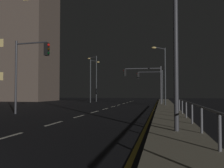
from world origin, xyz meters
TOP-DOWN VIEW (x-y plane):
  - ground_plane at (0.00, 17.50)m, footprint 112.00×112.00m
  - sidewalk_right at (6.05, 17.50)m, footprint 2.04×77.00m
  - lane_markings_center at (0.00, 21.00)m, footprint 0.14×50.00m
  - lane_edge_line at (4.78, 22.50)m, footprint 0.14×53.00m
  - traffic_light_far_right at (3.94, 33.84)m, footprint 3.85×0.40m
  - traffic_light_mid_right at (-4.16, 13.71)m, footprint 2.97×0.54m
  - traffic_light_near_left at (3.18, 29.80)m, footprint 5.05×0.35m
  - street_lamp_median at (5.69, 26.51)m, footprint 1.63×2.04m
  - street_lamp_corner at (-6.20, 39.61)m, footprint 2.05×1.36m
  - street_lamp_far_end at (5.71, 6.62)m, footprint 2.19×1.01m
  - street_lamp_mid_block at (-5.78, 36.13)m, footprint 1.17×2.10m
  - barrier_fence at (6.92, 10.63)m, footprint 0.09×25.34m

SIDE VIEW (x-z plane):
  - ground_plane at x=0.00m, z-range 0.00..0.00m
  - lane_edge_line at x=4.78m, z-range 0.00..0.01m
  - lane_markings_center at x=0.00m, z-range 0.00..0.01m
  - sidewalk_right at x=6.05m, z-range 0.00..0.14m
  - barrier_fence at x=6.92m, z-range 0.38..1.36m
  - traffic_light_far_right at x=3.94m, z-range 1.13..5.95m
  - traffic_light_near_left at x=3.18m, z-range 1.22..6.18m
  - traffic_light_mid_right at x=-4.16m, z-range 1.08..6.66m
  - street_lamp_mid_block at x=-5.78m, z-range 0.76..7.88m
  - street_lamp_median at x=5.69m, z-range 0.91..7.74m
  - street_lamp_far_end at x=5.71m, z-range 0.91..8.38m
  - street_lamp_corner at x=-6.20m, z-range 0.79..9.01m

